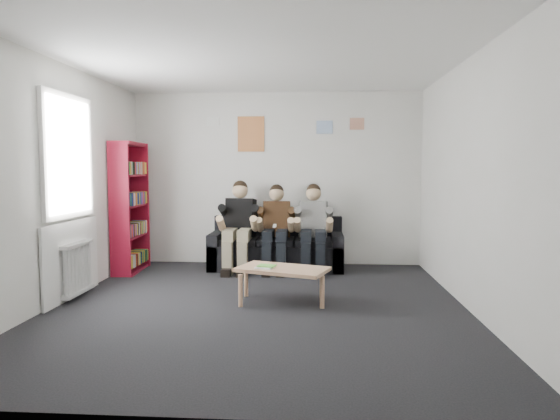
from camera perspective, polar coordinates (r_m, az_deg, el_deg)
name	(u,v)px	position (r m, az deg, el deg)	size (l,w,h in m)	color
room_shell	(259,183)	(5.39, -2.46, 3.07)	(5.00, 5.00, 5.00)	black
sofa	(277,250)	(7.60, -0.37, -4.58)	(1.99, 0.81, 0.77)	black
bookshelf	(131,207)	(7.60, -16.71, 0.30)	(0.28, 0.85, 1.89)	maroon
coffee_table	(282,272)	(5.66, 0.28, -7.07)	(0.99, 0.54, 0.40)	#DDA77F
game_cases	(266,267)	(5.63, -1.66, -6.49)	(0.21, 0.17, 0.03)	white
person_left	(239,227)	(7.42, -4.76, -1.93)	(0.43, 0.92, 1.33)	black
person_middle	(276,229)	(7.37, -0.49, -2.13)	(0.40, 0.86, 1.27)	#4D3019
person_right	(313,229)	(7.34, 3.83, -2.14)	(0.41, 0.87, 1.28)	silver
radiator	(78,268)	(6.31, -22.11, -6.17)	(0.10, 0.64, 0.60)	silver
window	(70,210)	(6.26, -22.91, -0.01)	(0.05, 1.30, 2.36)	white
poster_large	(251,134)	(7.93, -3.33, 8.66)	(0.42, 0.01, 0.55)	gold
poster_blue	(324,127)	(7.87, 5.11, 9.40)	(0.25, 0.01, 0.20)	#3C7BCD
poster_pink	(357,124)	(7.90, 8.79, 9.71)	(0.22, 0.01, 0.18)	#CD409B
poster_sign	(213,121)	(8.04, -7.65, 10.00)	(0.20, 0.01, 0.14)	white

